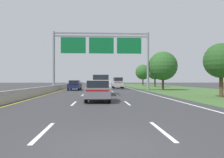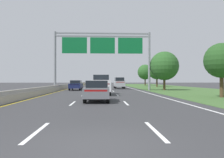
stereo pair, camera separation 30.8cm
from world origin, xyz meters
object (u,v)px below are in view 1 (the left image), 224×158
Objects in this scene: overhead_sign_gantry at (101,49)px; pickup_truck_white at (101,85)px; car_grey_centre_lane_sedan at (98,91)px; roadside_tree_far at (155,71)px; roadside_tree_mid at (163,66)px; car_silver_right_lane_suv at (118,83)px; car_blue_centre_lane_sedan at (99,85)px; roadside_tree_near at (221,61)px; car_navy_left_lane_sedan at (75,85)px; roadside_tree_distant at (143,72)px.

overhead_sign_gantry is 12.00m from pickup_truck_white.
car_grey_centre_lane_sedan is 39.34m from roadside_tree_far.
roadside_tree_mid is 18.10m from roadside_tree_far.
overhead_sign_gantry is 3.39× the size of car_grey_centre_lane_sedan.
roadside_tree_far reaches higher than car_silver_right_lane_suv.
car_grey_centre_lane_sedan and car_blue_centre_lane_sedan have the same top height.
roadside_tree_mid is at bearing -100.95° from car_blue_centre_lane_sedan.
overhead_sign_gantry reaches higher than car_silver_right_lane_suv.
roadside_tree_near is at bearing -85.71° from roadside_tree_mid.
pickup_truck_white reaches higher than car_navy_left_lane_sedan.
roadside_tree_near is (15.19, -16.70, 2.59)m from car_navy_left_lane_sedan.
car_grey_centre_lane_sedan is (-0.27, -8.23, -0.26)m from pickup_truck_white.
car_navy_left_lane_sedan is 37.11m from roadside_tree_distant.
roadside_tree_near is at bearing -113.31° from pickup_truck_white.
car_grey_centre_lane_sedan is 21.09m from car_blue_centre_lane_sedan.
roadside_tree_distant is at bearing -21.93° from car_silver_right_lane_suv.
overhead_sign_gantry reaches higher than roadside_tree_near.
overhead_sign_gantry reaches higher than roadside_tree_distant.
pickup_truck_white is (-0.20, -10.69, -5.45)m from overhead_sign_gantry.
overhead_sign_gantry reaches higher than pickup_truck_white.
car_silver_right_lane_suv is at bearing 107.43° from roadside_tree_near.
car_silver_right_lane_suv is 0.94× the size of roadside_tree_near.
roadside_tree_mid is (14.01, -1.06, 3.04)m from car_navy_left_lane_sedan.
roadside_tree_mid reaches higher than car_navy_left_lane_sedan.
roadside_tree_mid is (6.50, -8.79, 2.76)m from car_silver_right_lane_suv.
overhead_sign_gantry reaches higher than car_grey_centre_lane_sedan.
pickup_truck_white is at bearing -159.75° from car_navy_left_lane_sedan.
car_blue_centre_lane_sedan is 34.58m from roadside_tree_distant.
car_grey_centre_lane_sedan is 0.70× the size of roadside_tree_distant.
roadside_tree_near reaches higher than car_blue_centre_lane_sedan.
car_navy_left_lane_sedan is at bearing -135.42° from roadside_tree_far.
car_blue_centre_lane_sedan is 0.87× the size of roadside_tree_near.
car_navy_left_lane_sedan is 0.88× the size of roadside_tree_near.
roadside_tree_far reaches higher than roadside_tree_near.
overhead_sign_gantry reaches higher than roadside_tree_far.
car_blue_centre_lane_sedan is at bearing -129.57° from roadside_tree_far.
overhead_sign_gantry is at bearing 159.16° from car_silver_right_lane_suv.
roadside_tree_near reaches higher than pickup_truck_white.
overhead_sign_gantry is 3.39× the size of car_navy_left_lane_sedan.
car_grey_centre_lane_sedan is at bearing -118.23° from roadside_tree_mid.
pickup_truck_white is at bearing -132.59° from roadside_tree_mid.
roadside_tree_far is at bearing -39.24° from car_blue_centre_lane_sedan.
car_blue_centre_lane_sedan is 0.72× the size of roadside_tree_mid.
car_grey_centre_lane_sedan is 1.00× the size of car_navy_left_lane_sedan.
car_grey_centre_lane_sedan is (-3.75, -27.87, -0.28)m from car_silver_right_lane_suv.
roadside_tree_far is (12.79, 18.01, -2.84)m from overhead_sign_gantry.
car_blue_centre_lane_sedan is 20.75m from roadside_tree_far.
overhead_sign_gantry is at bearing 0.16° from car_grey_centre_lane_sedan.
car_grey_centre_lane_sedan is at bearing -91.42° from overhead_sign_gantry.
pickup_truck_white is at bearing -179.25° from car_blue_centre_lane_sedan.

